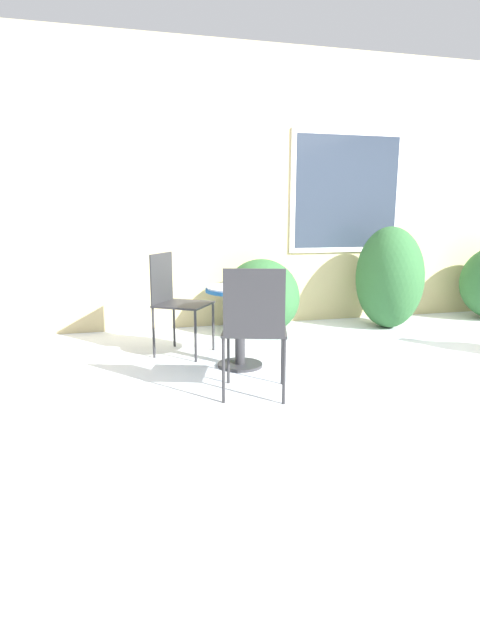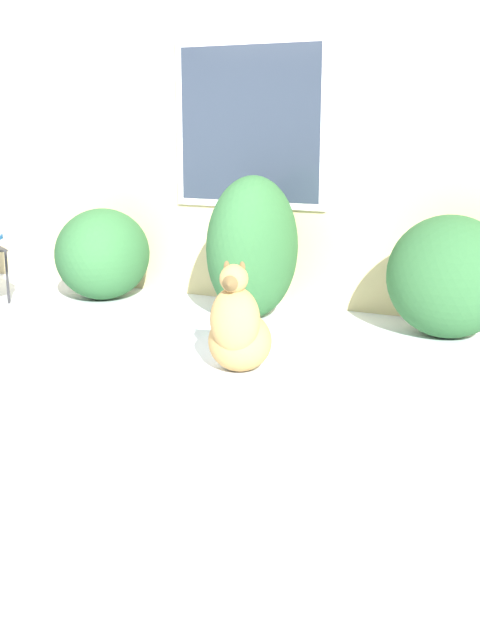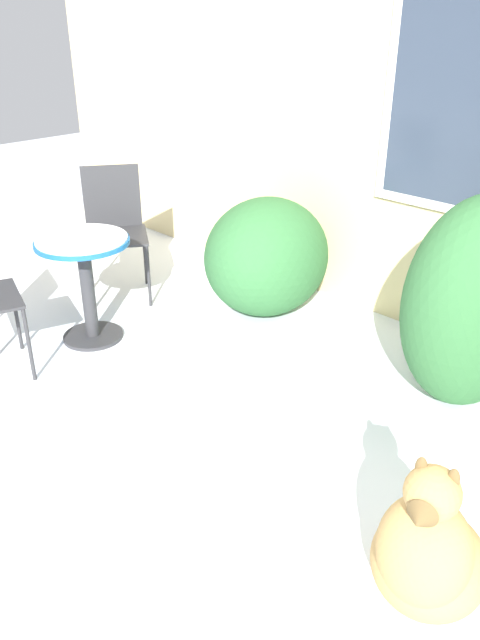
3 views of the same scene
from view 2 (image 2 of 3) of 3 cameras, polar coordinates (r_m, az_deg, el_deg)
The scene contains 6 objects.
ground_plane at distance 6.03m, azimuth -12.88°, elevation -2.13°, with size 16.00×16.00×0.00m, color silver.
house_wall at distance 7.61m, azimuth -2.59°, elevation 13.85°, with size 8.00×0.10×3.25m.
shrub_left at distance 7.63m, azimuth -9.74°, elevation 4.64°, with size 0.85×0.94×0.85m.
shrub_middle at distance 6.77m, azimuth 0.91°, elevation 5.17°, with size 0.73×0.95×1.20m.
shrub_right at distance 6.35m, azimuth 14.65°, elevation 2.99°, with size 0.96×0.84×0.95m.
dog at distance 5.29m, azimuth -0.14°, elevation -0.76°, with size 0.50×0.61×0.77m.
Camera 2 is at (3.72, -4.46, 1.63)m, focal length 45.00 mm.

